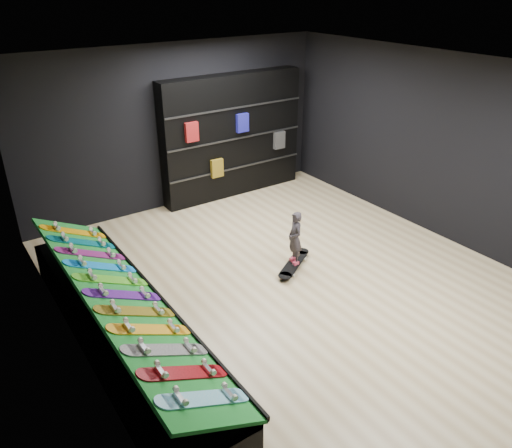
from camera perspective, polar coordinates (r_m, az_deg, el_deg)
floor at (r=7.38m, az=4.11°, el=-6.55°), size 6.00×7.00×0.01m
ceiling at (r=6.26m, az=5.04°, el=17.09°), size 6.00×7.00×0.01m
wall_back at (r=9.50m, az=-8.97°, el=10.89°), size 6.00×0.02×3.00m
wall_left at (r=5.48m, az=-20.83°, el=-2.74°), size 0.02×7.00×3.00m
wall_right at (r=8.78m, az=20.19°, el=8.26°), size 0.02×7.00×3.00m
display_rack at (r=6.24m, az=-14.95°, el=-11.69°), size 0.90×4.50×0.50m
turf_ramp at (r=5.99m, az=-15.01°, el=-8.06°), size 0.92×4.50×0.46m
back_shelving at (r=9.93m, az=-2.73°, el=10.00°), size 2.98×0.35×2.38m
floor_skateboard at (r=7.69m, az=4.36°, el=-4.70°), size 0.95×0.70×0.09m
child at (r=7.53m, az=4.44°, el=-2.74°), size 0.18×0.22×0.50m
display_board_0 at (r=4.60m, az=-5.95°, el=-19.23°), size 0.93×0.22×0.50m
display_board_1 at (r=4.85m, az=-8.23°, el=-16.47°), size 0.93×0.22×0.50m
display_board_2 at (r=5.11m, az=-10.23°, el=-13.97°), size 0.93×0.22×0.50m
display_board_3 at (r=5.39m, az=-11.98°, el=-11.71°), size 0.93×0.22×0.50m
display_board_4 at (r=5.68m, az=-13.54°, el=-9.66°), size 0.93×0.22×0.50m
display_board_5 at (r=5.98m, az=-14.93°, el=-7.81°), size 0.93×0.22×0.50m
display_board_6 at (r=6.28m, az=-16.18°, el=-6.14°), size 0.93×0.22×0.50m
display_board_7 at (r=6.60m, az=-17.29°, el=-4.62°), size 0.93×0.22×0.50m
display_board_8 at (r=6.92m, az=-18.31°, el=-3.23°), size 0.93×0.22×0.50m
display_board_9 at (r=7.25m, az=-19.23°, el=-1.98°), size 0.93×0.22×0.50m
display_board_10 at (r=7.58m, az=-20.06°, el=-0.83°), size 0.93×0.22×0.50m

